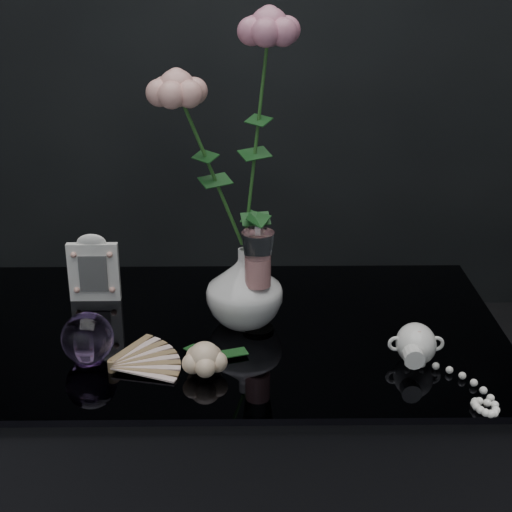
{
  "coord_description": "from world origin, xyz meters",
  "views": [
    {
      "loc": [
        0.07,
        -1.21,
        1.41
      ],
      "look_at": [
        0.08,
        0.0,
        0.92
      ],
      "focal_mm": 55.0,
      "sensor_mm": 36.0,
      "label": 1
    }
  ],
  "objects_px": {
    "loose_rose": "(204,358)",
    "pearl_jar": "(416,342)",
    "vase": "(244,287)",
    "picture_frame": "(94,267)",
    "paperweight": "(87,338)",
    "wine_glass": "(258,282)"
  },
  "relations": [
    {
      "from": "picture_frame",
      "to": "paperweight",
      "type": "xyz_separation_m",
      "value": [
        0.03,
        -0.24,
        -0.02
      ]
    },
    {
      "from": "loose_rose",
      "to": "pearl_jar",
      "type": "relative_size",
      "value": 0.67
    },
    {
      "from": "vase",
      "to": "wine_glass",
      "type": "relative_size",
      "value": 0.77
    },
    {
      "from": "vase",
      "to": "loose_rose",
      "type": "xyz_separation_m",
      "value": [
        -0.06,
        -0.18,
        -0.04
      ]
    },
    {
      "from": "picture_frame",
      "to": "paperweight",
      "type": "bearing_deg",
      "value": -82.77
    },
    {
      "from": "paperweight",
      "to": "loose_rose",
      "type": "distance_m",
      "value": 0.2
    },
    {
      "from": "picture_frame",
      "to": "loose_rose",
      "type": "bearing_deg",
      "value": -51.64
    },
    {
      "from": "picture_frame",
      "to": "paperweight",
      "type": "distance_m",
      "value": 0.25
    },
    {
      "from": "vase",
      "to": "picture_frame",
      "type": "bearing_deg",
      "value": 160.39
    },
    {
      "from": "pearl_jar",
      "to": "paperweight",
      "type": "bearing_deg",
      "value": -179.76
    },
    {
      "from": "loose_rose",
      "to": "vase",
      "type": "bearing_deg",
      "value": 82.06
    },
    {
      "from": "vase",
      "to": "pearl_jar",
      "type": "relative_size",
      "value": 0.6
    },
    {
      "from": "vase",
      "to": "loose_rose",
      "type": "bearing_deg",
      "value": -109.69
    },
    {
      "from": "wine_glass",
      "to": "pearl_jar",
      "type": "bearing_deg",
      "value": -23.31
    },
    {
      "from": "loose_rose",
      "to": "wine_glass",
      "type": "bearing_deg",
      "value": 71.33
    },
    {
      "from": "wine_glass",
      "to": "loose_rose",
      "type": "bearing_deg",
      "value": -120.43
    },
    {
      "from": "wine_glass",
      "to": "paperweight",
      "type": "relative_size",
      "value": 2.16
    },
    {
      "from": "loose_rose",
      "to": "pearl_jar",
      "type": "xyz_separation_m",
      "value": [
        0.35,
        0.04,
        0.01
      ]
    },
    {
      "from": "vase",
      "to": "paperweight",
      "type": "xyz_separation_m",
      "value": [
        -0.26,
        -0.14,
        -0.03
      ]
    },
    {
      "from": "loose_rose",
      "to": "picture_frame",
      "type": "bearing_deg",
      "value": 140.36
    },
    {
      "from": "vase",
      "to": "wine_glass",
      "type": "xyz_separation_m",
      "value": [
        0.02,
        -0.03,
        0.02
      ]
    },
    {
      "from": "vase",
      "to": "loose_rose",
      "type": "height_order",
      "value": "vase"
    }
  ]
}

